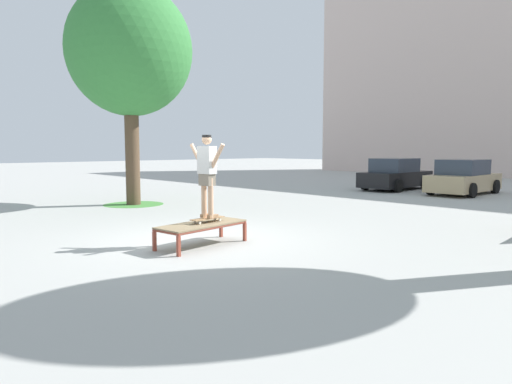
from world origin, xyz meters
TOP-DOWN VIEW (x-y plane):
  - ground_plane at (0.00, 0.00)m, footprint 120.00×120.00m
  - skate_box at (0.52, -0.36)m, footprint 1.00×1.98m
  - skateboard at (0.50, -0.20)m, footprint 0.28×0.82m
  - skater at (0.49, -0.20)m, footprint 1.00×0.31m
  - tree_near_left at (-6.72, 1.97)m, footprint 4.25×4.25m
  - grass_patch_near_left at (-6.72, 1.97)m, footprint 2.08×2.08m
  - car_black at (-3.55, 14.07)m, footprint 1.97×4.23m
  - car_tan at (-0.36, 14.19)m, footprint 1.97×4.23m

SIDE VIEW (x-z plane):
  - ground_plane at x=0.00m, z-range 0.00..0.00m
  - grass_patch_near_left at x=-6.72m, z-range 0.00..0.01m
  - skate_box at x=0.52m, z-range 0.18..0.64m
  - skateboard at x=0.50m, z-range 0.49..0.58m
  - car_black at x=-3.55m, z-range -0.06..1.44m
  - car_tan at x=-0.36m, z-range -0.06..1.44m
  - skater at x=0.49m, z-range 0.68..2.38m
  - tree_near_left at x=-6.72m, z-range 1.51..9.06m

